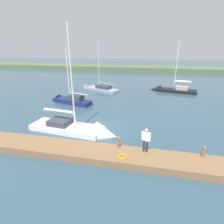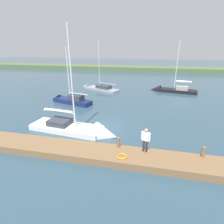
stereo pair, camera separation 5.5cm
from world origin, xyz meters
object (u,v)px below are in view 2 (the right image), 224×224
at_px(mooring_post_far, 203,152).
at_px(sailboat_near_dock, 82,131).
at_px(sailboat_far_left, 170,91).
at_px(mooring_post_near, 118,142).
at_px(sailboat_far_right, 95,88).
at_px(person_on_dock, 146,138).
at_px(life_ring_buoy, 122,156).
at_px(sailboat_outer_mooring, 69,101).

bearing_deg(mooring_post_far, sailboat_near_dock, -14.80).
relative_size(mooring_post_far, sailboat_far_left, 0.08).
height_order(mooring_post_near, sailboat_far_right, sailboat_far_right).
bearing_deg(sailboat_near_dock, mooring_post_far, -8.80).
distance_m(mooring_post_far, sailboat_near_dock, 9.88).
bearing_deg(person_on_dock, life_ring_buoy, 144.81).
relative_size(sailboat_near_dock, sailboat_outer_mooring, 1.26).
distance_m(mooring_post_near, sailboat_outer_mooring, 13.99).
distance_m(life_ring_buoy, sailboat_near_dock, 5.71).
relative_size(mooring_post_near, sailboat_far_right, 0.08).
bearing_deg(mooring_post_far, mooring_post_near, 0.00).
xyz_separation_m(sailboat_far_left, sailboat_near_dock, (9.24, 17.92, 0.08)).
xyz_separation_m(life_ring_buoy, sailboat_near_dock, (4.34, -3.69, -0.37)).
xyz_separation_m(sailboat_far_right, sailboat_near_dock, (-4.06, 17.11, 0.11)).
relative_size(mooring_post_far, sailboat_outer_mooring, 0.09).
xyz_separation_m(sailboat_near_dock, sailboat_outer_mooring, (5.14, -8.16, 0.08)).
xyz_separation_m(sailboat_near_dock, person_on_dock, (-5.76, 2.71, 1.34)).
distance_m(sailboat_far_right, sailboat_outer_mooring, 9.01).
height_order(mooring_post_near, life_ring_buoy, mooring_post_near).
bearing_deg(person_on_dock, mooring_post_far, -67.12).
bearing_deg(sailboat_far_left, sailboat_outer_mooring, 44.72).
height_order(life_ring_buoy, person_on_dock, person_on_dock).
height_order(sailboat_far_left, sailboat_near_dock, sailboat_near_dock).
relative_size(sailboat_far_right, sailboat_near_dock, 0.94).
relative_size(life_ring_buoy, sailboat_far_right, 0.07).
height_order(sailboat_near_dock, person_on_dock, sailboat_near_dock).
distance_m(sailboat_near_dock, person_on_dock, 6.50).
height_order(mooring_post_far, person_on_dock, person_on_dock).
relative_size(mooring_post_near, sailboat_outer_mooring, 0.10).
bearing_deg(life_ring_buoy, sailboat_far_right, -68.00).
distance_m(mooring_post_far, sailboat_far_left, 20.45).
height_order(sailboat_near_dock, sailboat_outer_mooring, sailboat_near_dock).
distance_m(mooring_post_far, sailboat_outer_mooring, 18.15).
distance_m(mooring_post_near, mooring_post_far, 5.66).
relative_size(sailboat_far_right, person_on_dock, 5.37).
xyz_separation_m(mooring_post_far, sailboat_far_left, (0.29, -20.43, -0.77)).
xyz_separation_m(sailboat_far_left, sailboat_outer_mooring, (14.38, 9.76, 0.16)).
xyz_separation_m(mooring_post_near, life_ring_buoy, (-0.47, 1.17, -0.33)).
bearing_deg(sailboat_near_dock, person_on_dock, -19.17).
xyz_separation_m(mooring_post_near, sailboat_far_left, (-5.37, -20.43, -0.79)).
height_order(sailboat_far_right, sailboat_outer_mooring, sailboat_far_right).
bearing_deg(mooring_post_near, sailboat_outer_mooring, -49.85).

